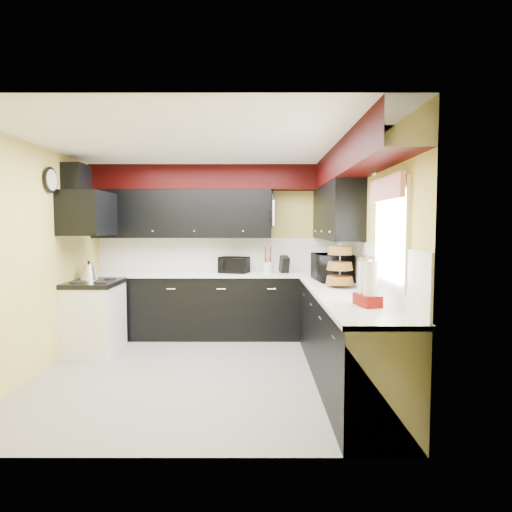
{
  "coord_description": "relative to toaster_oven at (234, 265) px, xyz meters",
  "views": [
    {
      "loc": [
        0.59,
        -4.69,
        1.62
      ],
      "look_at": [
        0.59,
        0.61,
        1.25
      ],
      "focal_mm": 30.0,
      "sensor_mm": 36.0,
      "label": 1
    }
  ],
  "objects": [
    {
      "name": "ground",
      "position": [
        -0.26,
        -1.53,
        -1.06
      ],
      "size": [
        3.6,
        3.6,
        0.0
      ],
      "primitive_type": "plane",
      "color": "gray",
      "rests_on": "ground"
    },
    {
      "name": "wall_back",
      "position": [
        -0.26,
        0.27,
        0.19
      ],
      "size": [
        3.6,
        0.06,
        2.5
      ],
      "primitive_type": "cube",
      "color": "#E0C666",
      "rests_on": "ground"
    },
    {
      "name": "wall_right",
      "position": [
        1.54,
        -1.53,
        0.19
      ],
      "size": [
        0.06,
        3.6,
        2.5
      ],
      "primitive_type": "cube",
      "color": "#E0C666",
      "rests_on": "ground"
    },
    {
      "name": "wall_left",
      "position": [
        -2.06,
        -1.53,
        0.19
      ],
      "size": [
        0.06,
        3.6,
        2.5
      ],
      "primitive_type": "cube",
      "color": "#E0C666",
      "rests_on": "ground"
    },
    {
      "name": "ceiling",
      "position": [
        -0.26,
        -1.53,
        1.44
      ],
      "size": [
        3.6,
        3.6,
        0.06
      ],
      "primitive_type": "cube",
      "color": "white",
      "rests_on": "wall_back"
    },
    {
      "name": "cab_back",
      "position": [
        -0.26,
        -0.03,
        -0.61
      ],
      "size": [
        3.6,
        0.6,
        0.9
      ],
      "primitive_type": "cube",
      "color": "black",
      "rests_on": "ground"
    },
    {
      "name": "cab_right",
      "position": [
        1.24,
        -1.83,
        -0.61
      ],
      "size": [
        0.6,
        3.0,
        0.9
      ],
      "primitive_type": "cube",
      "color": "black",
      "rests_on": "ground"
    },
    {
      "name": "counter_back",
      "position": [
        -0.26,
        -0.03,
        -0.14
      ],
      "size": [
        3.62,
        0.64,
        0.04
      ],
      "primitive_type": "cube",
      "color": "white",
      "rests_on": "cab_back"
    },
    {
      "name": "counter_right",
      "position": [
        1.24,
        -1.83,
        -0.14
      ],
      "size": [
        0.64,
        3.02,
        0.04
      ],
      "primitive_type": "cube",
      "color": "white",
      "rests_on": "cab_right"
    },
    {
      "name": "splash_back",
      "position": [
        -0.26,
        0.26,
        0.13
      ],
      "size": [
        3.6,
        0.02,
        0.5
      ],
      "primitive_type": "cube",
      "color": "white",
      "rests_on": "counter_back"
    },
    {
      "name": "splash_right",
      "position": [
        1.53,
        -1.53,
        0.13
      ],
      "size": [
        0.02,
        3.6,
        0.5
      ],
      "primitive_type": "cube",
      "color": "white",
      "rests_on": "counter_right"
    },
    {
      "name": "upper_back",
      "position": [
        -0.76,
        0.1,
        0.74
      ],
      "size": [
        2.6,
        0.35,
        0.7
      ],
      "primitive_type": "cube",
      "color": "black",
      "rests_on": "wall_back"
    },
    {
      "name": "upper_right",
      "position": [
        1.37,
        -0.63,
        0.74
      ],
      "size": [
        0.35,
        1.8,
        0.7
      ],
      "primitive_type": "cube",
      "color": "black",
      "rests_on": "wall_right"
    },
    {
      "name": "soffit_back",
      "position": [
        -0.26,
        0.09,
        1.27
      ],
      "size": [
        3.6,
        0.36,
        0.35
      ],
      "primitive_type": "cube",
      "color": "black",
      "rests_on": "wall_back"
    },
    {
      "name": "soffit_right",
      "position": [
        1.36,
        -1.71,
        1.27
      ],
      "size": [
        0.36,
        3.24,
        0.35
      ],
      "primitive_type": "cube",
      "color": "black",
      "rests_on": "wall_right"
    },
    {
      "name": "stove",
      "position": [
        -1.76,
        -0.78,
        -0.63
      ],
      "size": [
        0.6,
        0.75,
        0.86
      ],
      "primitive_type": "cube",
      "color": "white",
      "rests_on": "ground"
    },
    {
      "name": "cooktop",
      "position": [
        -1.76,
        -0.78,
        -0.17
      ],
      "size": [
        0.62,
        0.77,
        0.06
      ],
      "primitive_type": "cube",
      "color": "black",
      "rests_on": "stove"
    },
    {
      "name": "hood",
      "position": [
        -1.81,
        -0.78,
        0.72
      ],
      "size": [
        0.5,
        0.78,
        0.55
      ],
      "primitive_type": "cube",
      "color": "black",
      "rests_on": "wall_left"
    },
    {
      "name": "hood_duct",
      "position": [
        -1.94,
        -0.78,
        1.14
      ],
      "size": [
        0.24,
        0.4,
        0.4
      ],
      "primitive_type": "cube",
      "color": "black",
      "rests_on": "wall_left"
    },
    {
      "name": "window",
      "position": [
        1.53,
        -2.43,
        0.49
      ],
      "size": [
        0.03,
        0.86,
        0.96
      ],
      "primitive_type": null,
      "color": "white",
      "rests_on": "wall_right"
    },
    {
      "name": "valance",
      "position": [
        1.47,
        -2.43,
        0.89
      ],
      "size": [
        0.04,
        0.88,
        0.2
      ],
      "primitive_type": "cube",
      "color": "red",
      "rests_on": "wall_right"
    },
    {
      "name": "pan_top",
      "position": [
        0.56,
        0.02,
        0.94
      ],
      "size": [
        0.03,
        0.22,
        0.4
      ],
      "primitive_type": null,
      "color": "black",
      "rests_on": "upper_back"
    },
    {
      "name": "pan_mid",
      "position": [
        0.56,
        -0.11,
        0.69
      ],
      "size": [
        0.03,
        0.28,
        0.46
      ],
      "primitive_type": null,
      "color": "black",
      "rests_on": "upper_back"
    },
    {
      "name": "pan_low",
      "position": [
        0.56,
        0.15,
        0.66
      ],
      "size": [
        0.03,
        0.24,
        0.42
      ],
      "primitive_type": null,
      "color": "black",
      "rests_on": "upper_back"
    },
    {
      "name": "cut_board",
      "position": [
        0.57,
        -0.23,
        0.74
      ],
      "size": [
        0.03,
        0.26,
        0.35
      ],
      "primitive_type": "cube",
      "color": "white",
      "rests_on": "upper_back"
    },
    {
      "name": "baskets",
      "position": [
        1.26,
        -1.48,
        0.12
      ],
      "size": [
        0.27,
        0.27,
        0.5
      ],
      "primitive_type": null,
      "color": "brown",
      "rests_on": "upper_right"
    },
    {
      "name": "clock",
      "position": [
        -2.03,
        -1.28,
        1.09
      ],
      "size": [
        0.03,
        0.3,
        0.3
      ],
      "primitive_type": null,
      "color": "black",
      "rests_on": "wall_left"
    },
    {
      "name": "deco_plate",
      "position": [
        1.51,
        -1.88,
        1.19
      ],
      "size": [
        0.03,
        0.24,
        0.24
      ],
      "primitive_type": null,
      "color": "white",
      "rests_on": "wall_right"
    },
    {
      "name": "toaster_oven",
      "position": [
        0.0,
        0.0,
        0.0
      ],
      "size": [
        0.49,
        0.45,
        0.23
      ],
      "primitive_type": "imported",
      "rotation": [
        0.0,
        0.0,
        -0.35
      ],
      "color": "black",
      "rests_on": "counter_back"
    },
    {
      "name": "microwave",
      "position": [
        1.28,
        -0.89,
        0.05
      ],
      "size": [
        0.47,
        0.64,
        0.34
      ],
      "primitive_type": "imported",
      "rotation": [
        0.0,
        0.0,
        1.67
      ],
      "color": "black",
      "rests_on": "counter_right"
    },
    {
      "name": "utensil_crock",
      "position": [
        0.5,
        -0.04,
        -0.04
      ],
      "size": [
        0.19,
        0.19,
        0.16
      ],
      "primitive_type": "cylinder",
      "rotation": [
        0.0,
        0.0,
        -0.32
      ],
      "color": "silver",
      "rests_on": "counter_back"
    },
    {
      "name": "knife_block",
      "position": [
        0.74,
        -0.02,
        0.0
      ],
      "size": [
        0.15,
        0.18,
        0.24
      ],
      "primitive_type": "cube",
      "rotation": [
        0.0,
        0.0,
        0.26
      ],
      "color": "black",
      "rests_on": "counter_back"
    },
    {
      "name": "kettle",
      "position": [
        -1.87,
        -0.63,
        -0.04
      ],
      "size": [
        0.26,
        0.26,
        0.2
      ],
      "primitive_type": null,
      "rotation": [
        0.0,
        0.0,
        0.15
      ],
      "color": "silver",
      "rests_on": "cooktop"
    },
    {
      "name": "dispenser_a",
      "position": [
        1.27,
        -2.54,
        0.08
      ],
      "size": [
        0.18,
        0.18,
        0.39
      ],
      "primitive_type": null,
      "rotation": [
        0.0,
        0.0,
        0.25
      ],
      "color": "maroon",
      "rests_on": "counter_right"
    },
    {
      "name": "dispenser_b",
      "position": [
        1.29,
        -2.66,
        0.09
      ],
      "size": [
        0.19,
        0.19,
        0.41
      ],
      "primitive_type": null,
      "rotation": [
        0.0,
        0.0,
        0.3
      ],
      "color": "#6D0002",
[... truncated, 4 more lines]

